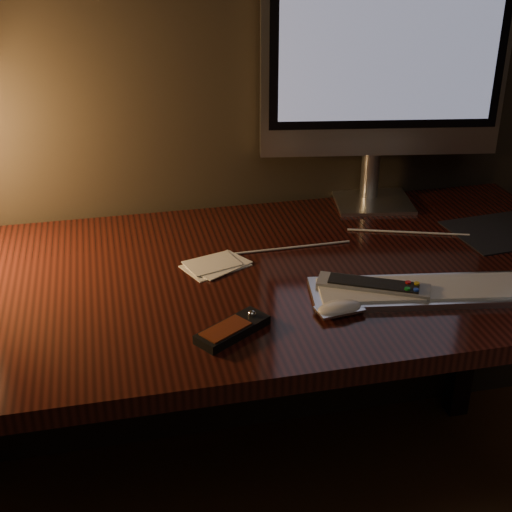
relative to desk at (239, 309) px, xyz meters
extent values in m
cube|color=black|center=(0.00, -0.07, 0.11)|extent=(1.60, 0.75, 0.04)
cube|color=black|center=(0.75, 0.25, -0.27)|extent=(0.06, 0.06, 0.71)
cube|color=black|center=(0.00, 0.27, -0.17)|extent=(1.48, 0.02, 0.51)
cube|color=silver|center=(0.41, 0.24, 0.13)|extent=(0.22, 0.20, 0.01)
cylinder|color=silver|center=(0.41, 0.27, 0.20)|extent=(0.05, 0.05, 0.13)
cube|color=silver|center=(0.41, 0.24, 0.51)|extent=(0.59, 0.14, 0.49)
cube|color=black|center=(0.41, 0.22, 0.54)|extent=(0.56, 0.10, 0.41)
cube|color=#8A93BC|center=(0.41, 0.21, 0.54)|extent=(0.51, 0.09, 0.37)
cube|color=silver|center=(0.34, -0.24, 0.14)|extent=(0.47, 0.20, 0.02)
cube|color=black|center=(0.65, 0.00, 0.13)|extent=(0.26, 0.22, 0.00)
ellipsoid|color=white|center=(0.14, -0.27, 0.14)|extent=(0.10, 0.06, 0.02)
cube|color=black|center=(-0.07, -0.30, 0.14)|extent=(0.15, 0.13, 0.02)
cube|color=maroon|center=(-0.07, -0.30, 0.15)|extent=(0.10, 0.09, 0.00)
sphere|color=silver|center=(-0.07, -0.30, 0.15)|extent=(0.02, 0.02, 0.02)
cube|color=gray|center=(0.24, -0.21, 0.14)|extent=(0.23, 0.15, 0.02)
cube|color=black|center=(0.24, -0.21, 0.15)|extent=(0.18, 0.12, 0.00)
cylinder|color=red|center=(0.24, -0.21, 0.16)|extent=(0.01, 0.01, 0.00)
cylinder|color=#0C8C19|center=(0.24, -0.21, 0.16)|extent=(0.01, 0.01, 0.00)
cylinder|color=gold|center=(0.24, -0.21, 0.16)|extent=(0.01, 0.01, 0.00)
cylinder|color=#1433BF|center=(0.24, -0.21, 0.16)|extent=(0.01, 0.01, 0.00)
cube|color=white|center=(-0.06, -0.02, 0.13)|extent=(0.16, 0.13, 0.01)
cylinder|color=white|center=(0.27, 0.02, 0.13)|extent=(0.59, 0.12, 0.01)
camera|label=1|loc=(-0.27, -1.38, 0.84)|focal=50.00mm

